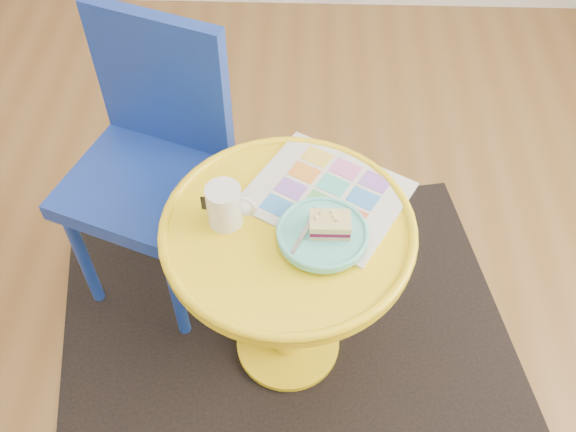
{
  "coord_description": "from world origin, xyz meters",
  "views": [
    {
      "loc": [
        0.33,
        -0.74,
        1.69
      ],
      "look_at": [
        0.3,
        0.17,
        0.59
      ],
      "focal_mm": 40.0,
      "sensor_mm": 36.0,
      "label": 1
    }
  ],
  "objects_px": {
    "side_table": "(288,267)",
    "mug": "(225,205)",
    "plate": "(323,234)",
    "newspaper": "(327,194)",
    "chair": "(152,153)"
  },
  "relations": [
    {
      "from": "chair",
      "to": "newspaper",
      "type": "bearing_deg",
      "value": -2.55
    },
    {
      "from": "side_table",
      "to": "chair",
      "type": "distance_m",
      "value": 0.48
    },
    {
      "from": "chair",
      "to": "plate",
      "type": "relative_size",
      "value": 4.16
    },
    {
      "from": "side_table",
      "to": "newspaper",
      "type": "distance_m",
      "value": 0.21
    },
    {
      "from": "chair",
      "to": "newspaper",
      "type": "height_order",
      "value": "chair"
    },
    {
      "from": "side_table",
      "to": "mug",
      "type": "distance_m",
      "value": 0.25
    },
    {
      "from": "side_table",
      "to": "mug",
      "type": "bearing_deg",
      "value": 174.02
    },
    {
      "from": "mug",
      "to": "plate",
      "type": "distance_m",
      "value": 0.23
    },
    {
      "from": "mug",
      "to": "plate",
      "type": "height_order",
      "value": "mug"
    },
    {
      "from": "plate",
      "to": "side_table",
      "type": "bearing_deg",
      "value": 156.63
    },
    {
      "from": "chair",
      "to": "mug",
      "type": "height_order",
      "value": "chair"
    },
    {
      "from": "side_table",
      "to": "newspaper",
      "type": "height_order",
      "value": "newspaper"
    },
    {
      "from": "side_table",
      "to": "mug",
      "type": "relative_size",
      "value": 5.09
    },
    {
      "from": "newspaper",
      "to": "mug",
      "type": "xyz_separation_m",
      "value": [
        -0.23,
        -0.09,
        0.05
      ]
    },
    {
      "from": "chair",
      "to": "mug",
      "type": "relative_size",
      "value": 7.38
    }
  ]
}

